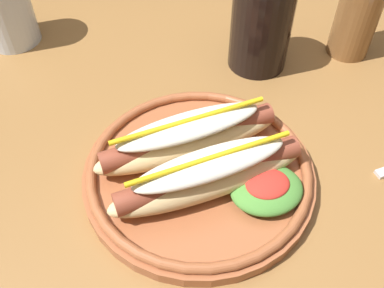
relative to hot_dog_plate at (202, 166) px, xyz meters
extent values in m
cube|color=olive|center=(0.02, 0.08, -0.04)|extent=(1.45, 0.82, 0.04)
cylinder|color=#9E5633|center=(0.00, 0.00, -0.02)|extent=(0.28, 0.28, 0.02)
torus|color=#9E5633|center=(0.00, 0.00, -0.01)|extent=(0.27, 0.27, 0.01)
ellipsoid|color=#E0C184|center=(0.00, -0.03, 0.01)|extent=(0.24, 0.07, 0.04)
cylinder|color=brown|center=(0.00, -0.03, 0.02)|extent=(0.22, 0.05, 0.03)
ellipsoid|color=silver|center=(0.00, -0.03, 0.04)|extent=(0.18, 0.06, 0.02)
cylinder|color=yellow|center=(0.00, -0.03, 0.05)|extent=(0.19, 0.03, 0.01)
ellipsoid|color=#E0C184|center=(-0.01, 0.03, 0.01)|extent=(0.24, 0.07, 0.04)
cylinder|color=brown|center=(-0.01, 0.03, 0.02)|extent=(0.22, 0.05, 0.03)
ellipsoid|color=silver|center=(-0.01, 0.03, 0.04)|extent=(0.18, 0.06, 0.02)
cylinder|color=yellow|center=(-0.01, 0.03, 0.05)|extent=(0.19, 0.03, 0.01)
ellipsoid|color=#4C8C38|center=(0.06, -0.05, 0.00)|extent=(0.08, 0.07, 0.02)
ellipsoid|color=red|center=(0.06, -0.05, 0.01)|extent=(0.05, 0.04, 0.01)
cylinder|color=black|center=(0.15, 0.20, 0.04)|extent=(0.09, 0.09, 0.13)
cylinder|color=silver|center=(-0.21, 0.36, 0.04)|extent=(0.08, 0.08, 0.13)
cylinder|color=brown|center=(0.30, 0.18, 0.06)|extent=(0.06, 0.06, 0.16)
camera|label=1|loc=(-0.10, -0.30, 0.39)|focal=39.88mm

